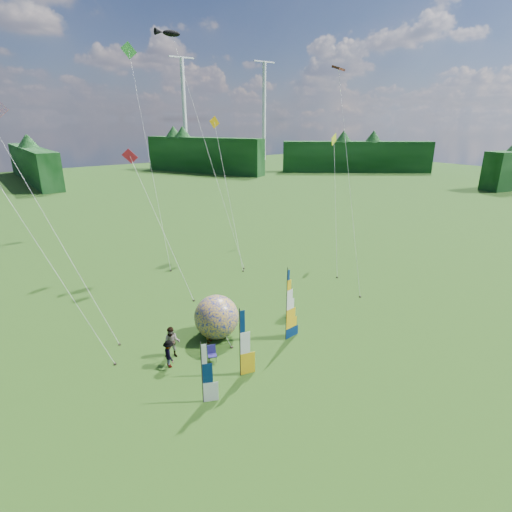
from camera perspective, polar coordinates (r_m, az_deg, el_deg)
ground at (r=23.39m, az=8.12°, el=-14.99°), size 220.00×220.00×0.00m
treeline_ring at (r=21.43m, az=8.61°, el=-6.07°), size 210.00×210.00×8.00m
turbine_left at (r=137.23m, az=1.15°, el=19.79°), size 8.00×1.20×30.00m
turbine_right at (r=129.71m, az=-10.19°, el=19.56°), size 8.00×1.20×30.00m
feather_banner_main at (r=24.33m, az=4.39°, el=-7.13°), size 1.26×0.20×4.62m
side_banner_left at (r=21.25m, az=-2.31°, el=-12.46°), size 1.05×0.37×3.83m
side_banner_far at (r=19.78m, az=-7.72°, el=-16.38°), size 0.91×0.49×3.20m
bol_inflatable at (r=25.13m, az=-5.67°, el=-8.65°), size 3.09×3.09×2.76m
spectator_a at (r=24.86m, az=-6.73°, el=-10.46°), size 0.72×0.70×1.66m
spectator_b at (r=23.76m, az=-11.92°, el=-11.97°), size 1.01×0.89×1.88m
spectator_c at (r=23.03m, az=-12.31°, el=-13.50°), size 0.51×1.07×1.59m
spectator_d at (r=26.23m, az=-7.27°, el=-8.73°), size 1.06×0.55×1.73m
camp_chair at (r=23.26m, az=-6.29°, el=-13.76°), size 0.68×0.68×0.92m
kite_whale at (r=38.82m, az=-7.05°, el=15.89°), size 3.51×13.74×22.01m
kite_rainbow_delta at (r=26.91m, az=-27.69°, el=6.45°), size 12.08×15.31×16.31m
kite_parafoil at (r=32.80m, az=13.25°, el=11.82°), size 8.45×10.97×18.39m
small_kite_red at (r=32.51m, az=-13.59°, el=5.23°), size 6.41×11.31×11.14m
small_kite_orange at (r=38.49m, az=-4.04°, el=9.76°), size 6.42×11.53×13.74m
small_kite_yellow at (r=37.26m, az=11.34°, el=7.93°), size 9.62×10.15×12.20m
small_kite_pink at (r=23.31m, az=-29.67°, el=4.11°), size 8.70×8.74×16.01m
small_kite_green at (r=39.07m, az=-15.07°, el=14.23°), size 4.42×11.84×20.39m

